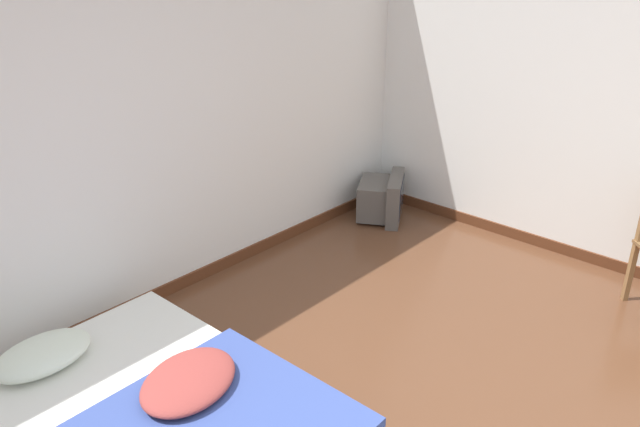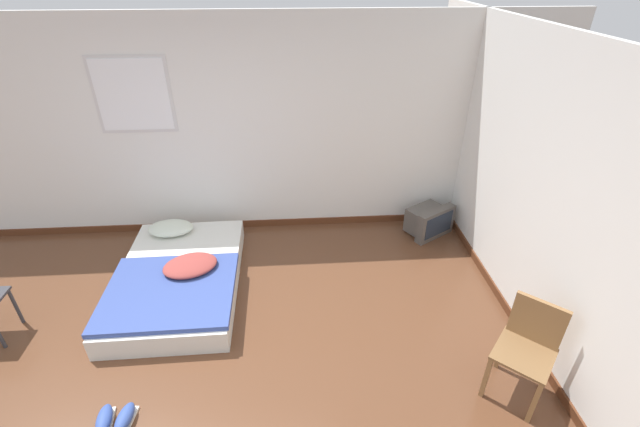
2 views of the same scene
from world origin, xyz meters
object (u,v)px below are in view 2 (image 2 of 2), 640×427
Objects in this scene: mattress_bed at (179,277)px; wooden_chair at (529,342)px; crt_tv at (429,220)px; sneaker_pair at (115,419)px.

mattress_bed is 3.36m from wooden_chair.
wooden_chair reaches higher than crt_tv.
mattress_bed is at bearing -163.67° from crt_tv.
wooden_chair is at bearing -25.34° from mattress_bed.
crt_tv is at bearing 91.87° from wooden_chair.
crt_tv is at bearing 37.79° from sneaker_pair.
mattress_bed is 2.24× the size of wooden_chair.
sneaker_pair is (-3.11, -2.41, -0.14)m from crt_tv.
crt_tv reaches higher than sneaker_pair.
wooden_chair is at bearing -88.13° from crt_tv.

